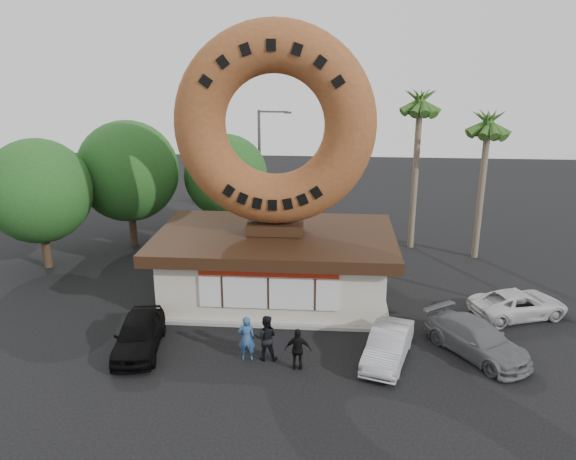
% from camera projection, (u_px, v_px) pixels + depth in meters
% --- Properties ---
extents(ground, '(90.00, 90.00, 0.00)m').
position_uv_depth(ground, '(260.00, 361.00, 21.68)').
color(ground, black).
rests_on(ground, ground).
extents(donut_shop, '(11.20, 7.20, 3.80)m').
position_uv_depth(donut_shop, '(275.00, 263.00, 26.83)').
color(donut_shop, beige).
rests_on(donut_shop, ground).
extents(giant_donut, '(9.03, 2.30, 9.03)m').
position_uv_depth(giant_donut, '(274.00, 125.00, 24.86)').
color(giant_donut, brown).
rests_on(giant_donut, donut_shop).
extents(tree_west, '(6.00, 6.00, 7.65)m').
position_uv_depth(tree_west, '(128.00, 171.00, 33.33)').
color(tree_west, '#473321').
rests_on(tree_west, ground).
extents(tree_mid, '(5.20, 5.20, 6.63)m').
position_uv_depth(tree_mid, '(226.00, 176.00, 35.01)').
color(tree_mid, '#473321').
rests_on(tree_mid, ground).
extents(tree_far, '(5.60, 5.60, 7.14)m').
position_uv_depth(tree_far, '(38.00, 191.00, 29.89)').
color(tree_far, '#473321').
rests_on(tree_far, ground).
extents(palm_near, '(2.60, 2.60, 9.75)m').
position_uv_depth(palm_near, '(420.00, 107.00, 31.86)').
color(palm_near, '#726651').
rests_on(palm_near, ground).
extents(palm_far, '(2.60, 2.60, 8.75)m').
position_uv_depth(palm_far, '(488.00, 128.00, 30.46)').
color(palm_far, '#726651').
rests_on(palm_far, ground).
extents(street_lamp, '(2.11, 0.20, 8.00)m').
position_uv_depth(street_lamp, '(262.00, 166.00, 35.66)').
color(street_lamp, '#59595E').
rests_on(street_lamp, ground).
extents(person_left, '(0.70, 0.49, 1.83)m').
position_uv_depth(person_left, '(247.00, 338.00, 21.54)').
color(person_left, navy).
rests_on(person_left, ground).
extents(person_center, '(0.90, 0.71, 1.84)m').
position_uv_depth(person_center, '(266.00, 338.00, 21.57)').
color(person_center, black).
rests_on(person_center, ground).
extents(person_right, '(0.98, 0.43, 1.66)m').
position_uv_depth(person_right, '(298.00, 349.00, 20.90)').
color(person_right, black).
rests_on(person_right, ground).
extents(car_black, '(2.28, 4.40, 1.43)m').
position_uv_depth(car_black, '(139.00, 334.00, 22.26)').
color(car_black, black).
rests_on(car_black, ground).
extents(car_silver, '(2.44, 4.15, 1.29)m').
position_uv_depth(car_silver, '(388.00, 345.00, 21.56)').
color(car_silver, '#9D9DA2').
rests_on(car_silver, ground).
extents(car_grey, '(4.11, 4.80, 1.32)m').
position_uv_depth(car_grey, '(477.00, 339.00, 22.00)').
color(car_grey, slate).
rests_on(car_grey, ground).
extents(car_white, '(4.79, 3.30, 1.22)m').
position_uv_depth(car_white, '(519.00, 304.00, 25.19)').
color(car_white, silver).
rests_on(car_white, ground).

